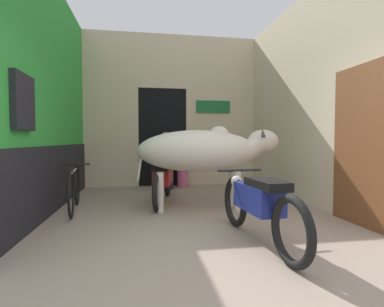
# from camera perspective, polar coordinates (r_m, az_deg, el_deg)

# --- Properties ---
(ground_plane) EXTENTS (30.00, 30.00, 0.00)m
(ground_plane) POSITION_cam_1_polar(r_m,az_deg,el_deg) (2.96, 5.93, -19.63)
(ground_plane) COLOR gray
(wall_left_shopfront) EXTENTS (0.25, 4.70, 3.69)m
(wall_left_shopfront) POSITION_cam_1_polar(r_m,az_deg,el_deg) (5.23, -25.85, 9.60)
(wall_left_shopfront) COLOR green
(wall_left_shopfront) RESTS_ON ground_plane
(wall_back_with_doorway) EXTENTS (4.19, 0.93, 3.69)m
(wall_back_with_doorway) POSITION_cam_1_polar(r_m,az_deg,el_deg) (7.66, -4.73, 5.94)
(wall_back_with_doorway) COLOR beige
(wall_back_with_doorway) RESTS_ON ground_plane
(wall_right_with_door) EXTENTS (0.22, 4.70, 3.69)m
(wall_right_with_door) POSITION_cam_1_polar(r_m,az_deg,el_deg) (5.78, 21.16, 9.34)
(wall_right_with_door) COLOR beige
(wall_right_with_door) RESTS_ON ground_plane
(cow) EXTENTS (2.33, 0.88, 1.34)m
(cow) POSITION_cam_1_polar(r_m,az_deg,el_deg) (4.83, 2.25, 0.48)
(cow) COLOR beige
(cow) RESTS_ON ground_plane
(motorcycle_near) EXTENTS (0.58, 1.96, 0.76)m
(motorcycle_near) POSITION_cam_1_polar(r_m,az_deg,el_deg) (3.37, 12.46, -9.26)
(motorcycle_near) COLOR black
(motorcycle_near) RESTS_ON ground_plane
(motorcycle_far) EXTENTS (0.64, 1.95, 0.74)m
(motorcycle_far) POSITION_cam_1_polar(r_m,az_deg,el_deg) (5.39, -5.52, -4.87)
(motorcycle_far) COLOR black
(motorcycle_far) RESTS_ON ground_plane
(bicycle) EXTENTS (0.44, 1.66, 0.72)m
(bicycle) POSITION_cam_1_polar(r_m,az_deg,el_deg) (5.12, -21.48, -6.12)
(bicycle) COLOR black
(bicycle) RESTS_ON ground_plane
(shopkeeper_seated) EXTENTS (0.44, 0.34, 1.31)m
(shopkeeper_seated) POSITION_cam_1_polar(r_m,az_deg,el_deg) (6.91, -5.03, -1.02)
(shopkeeper_seated) COLOR #282833
(shopkeeper_seated) RESTS_ON ground_plane
(plastic_stool) EXTENTS (0.38, 0.38, 0.48)m
(plastic_stool) POSITION_cam_1_polar(r_m,az_deg,el_deg) (7.18, -1.84, -4.36)
(plastic_stool) COLOR #DB6093
(plastic_stool) RESTS_ON ground_plane
(bucket) EXTENTS (0.26, 0.26, 0.26)m
(bucket) POSITION_cam_1_polar(r_m,az_deg,el_deg) (5.95, 15.29, -7.09)
(bucket) COLOR #23669E
(bucket) RESTS_ON ground_plane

